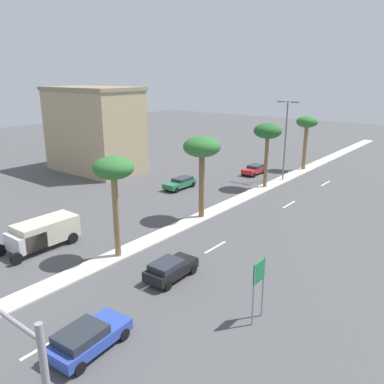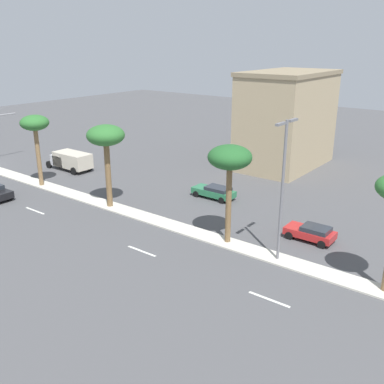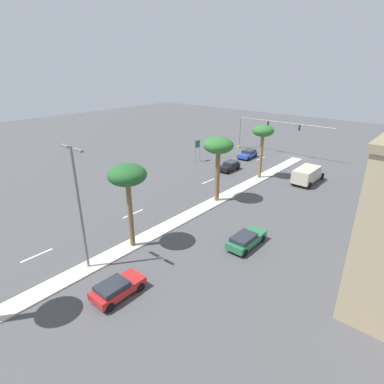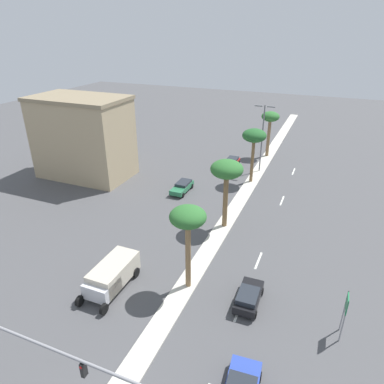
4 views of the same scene
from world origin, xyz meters
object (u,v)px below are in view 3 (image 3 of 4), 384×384
at_px(sedan_red_right, 117,288).
at_px(box_truck, 308,174).
at_px(directional_road_sign, 198,147).
at_px(traffic_signal_gantry, 262,129).
at_px(palm_tree_leading, 263,133).
at_px(palm_tree_mid, 127,177).
at_px(sedan_black_inboard, 229,166).
at_px(sedan_blue_near, 248,154).
at_px(street_lamp_near, 79,201).
at_px(sedan_green_leading, 246,239).
at_px(palm_tree_trailing, 218,147).

relative_size(sedan_red_right, box_truck, 0.63).
xyz_separation_m(directional_road_sign, sedan_red_right, (-17.00, 29.62, -1.88)).
height_order(traffic_signal_gantry, palm_tree_leading, palm_tree_leading).
bearing_deg(palm_tree_mid, directional_road_sign, -62.80).
height_order(directional_road_sign, sedan_black_inboard, directional_road_sign).
distance_m(sedan_red_right, sedan_blue_near, 38.88).
bearing_deg(traffic_signal_gantry, palm_tree_mid, 101.57).
distance_m(palm_tree_leading, street_lamp_near, 28.43).
height_order(sedan_green_leading, box_truck, box_truck).
relative_size(street_lamp_near, sedan_black_inboard, 2.54).
relative_size(palm_tree_trailing, box_truck, 1.26).
bearing_deg(traffic_signal_gantry, sedan_blue_near, 94.23).
bearing_deg(palm_tree_mid, traffic_signal_gantry, -78.43).
bearing_deg(box_truck, street_lamp_near, 79.28).
xyz_separation_m(sedan_red_right, box_truck, (-1.29, -31.65, 0.55)).
height_order(palm_tree_mid, sedan_red_right, palm_tree_mid).
height_order(palm_tree_trailing, sedan_blue_near, palm_tree_trailing).
bearing_deg(box_truck, sedan_blue_near, -22.99).
height_order(sedan_red_right, box_truck, box_truck).
bearing_deg(sedan_black_inboard, street_lamp_near, 100.83).
bearing_deg(traffic_signal_gantry, directional_road_sign, 68.12).
relative_size(directional_road_sign, box_truck, 0.59).
bearing_deg(sedan_green_leading, street_lamp_near, 54.03).
bearing_deg(sedan_black_inboard, sedan_blue_near, -79.18).
bearing_deg(directional_road_sign, traffic_signal_gantry, -111.88).
bearing_deg(sedan_green_leading, palm_tree_mid, 40.44).
bearing_deg(sedan_black_inboard, box_truck, -167.21).
bearing_deg(sedan_blue_near, sedan_black_inboard, 100.82).
xyz_separation_m(traffic_signal_gantry, sedan_blue_near, (-0.37, 5.06, -3.52)).
bearing_deg(street_lamp_near, sedan_green_leading, -125.97).
distance_m(palm_tree_mid, street_lamp_near, 4.52).
distance_m(traffic_signal_gantry, sedan_red_right, 43.98).
height_order(palm_tree_mid, sedan_green_leading, palm_tree_mid).
relative_size(directional_road_sign, sedan_black_inboard, 0.92).
bearing_deg(traffic_signal_gantry, palm_tree_leading, 118.76).
distance_m(sedan_green_leading, box_truck, 20.06).
bearing_deg(sedan_green_leading, directional_road_sign, -41.12).
distance_m(traffic_signal_gantry, sedan_black_inboard, 13.69).
xyz_separation_m(palm_tree_leading, street_lamp_near, (-0.13, 28.43, -0.63)).
distance_m(street_lamp_near, sedan_blue_near, 37.59).
bearing_deg(box_truck, sedan_black_inboard, 12.79).
height_order(sedan_blue_near, sedan_green_leading, sedan_blue_near).
bearing_deg(palm_tree_leading, palm_tree_trailing, 90.85).
xyz_separation_m(palm_tree_trailing, sedan_red_right, (-4.56, 18.23, -5.98)).
distance_m(traffic_signal_gantry, palm_tree_trailing, 25.17).
bearing_deg(palm_tree_leading, sedan_green_leading, 115.49).
bearing_deg(palm_tree_leading, street_lamp_near, 90.26).
height_order(palm_tree_mid, sedan_black_inboard, palm_tree_mid).
xyz_separation_m(traffic_signal_gantry, palm_tree_trailing, (-7.40, 23.93, 2.40)).
xyz_separation_m(sedan_red_right, sedan_blue_near, (11.59, -37.11, 0.05)).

